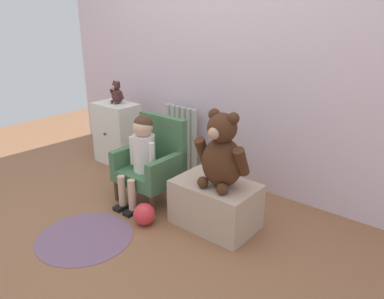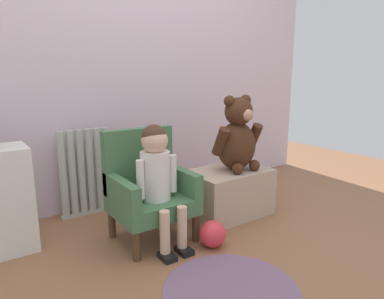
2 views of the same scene
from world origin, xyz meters
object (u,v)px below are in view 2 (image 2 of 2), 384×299
Objects in this scene: child_figure at (157,169)px; large_teddy_bear at (237,137)px; child_armchair at (149,188)px; floor_rug at (231,289)px; toy_ball at (213,234)px; radiator at (86,173)px; low_bench at (229,192)px.

child_figure is 1.36× the size of large_teddy_bear.
child_figure is (-0.00, -0.11, 0.15)m from child_armchair.
floor_rug is 4.08× the size of toy_ball.
radiator is 0.96× the size of floor_rug.
radiator is 1.08m from large_teddy_bear.
radiator is 0.87× the size of child_figure.
toy_ball is at bearing -141.68° from low_bench.
large_teddy_bear is (0.67, -0.04, 0.25)m from child_armchair.
child_figure is at bearing -73.84° from radiator.
child_figure is 0.49m from toy_ball.
radiator is 1.32m from floor_rug.
toy_ball reaches higher than floor_rug.
child_figure is 1.11× the size of floor_rug.
radiator is at bearing 109.15° from child_armchair.
low_bench reaches higher than toy_ball.
child_figure is at bearing -171.79° from low_bench.
radiator reaches higher than toy_ball.
low_bench reaches higher than floor_rug.
radiator is at bearing 100.85° from floor_rug.
toy_ball is at bearing -43.11° from child_figure.
toy_ball is (0.23, -0.33, -0.23)m from child_armchair.
child_figure is 1.25× the size of low_bench.
radiator is at bearing 144.54° from low_bench.
toy_ball is (-0.39, -0.31, -0.08)m from low_bench.
floor_rug is at bearing -85.40° from child_figure.
radiator reaches higher than low_bench.
child_armchair is at bearing 178.03° from low_bench.
child_figure reaches higher than floor_rug.
toy_ball is (0.43, -0.89, -0.22)m from radiator.
child_armchair is 0.72m from large_teddy_bear.
child_armchair reaches higher than toy_ball.
low_bench is at bearing -1.97° from child_armchair.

